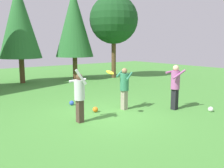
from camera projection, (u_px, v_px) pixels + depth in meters
name	position (u px, v px, depth m)	size (l,w,h in m)	color
ground_plane	(107.00, 115.00, 8.90)	(40.00, 40.00, 0.00)	#478C38
person_thrower	(80.00, 94.00, 7.95)	(0.57, 0.58, 1.78)	#4C382D
person_catcher	(175.00, 83.00, 9.50)	(0.68, 0.60, 1.75)	black
person_bystander	(124.00, 85.00, 9.52)	(0.71, 0.68, 1.63)	gray
frisbee	(110.00, 72.00, 8.25)	(0.35, 0.34, 0.13)	yellow
ball_white	(211.00, 109.00, 9.33)	(0.19, 0.19, 0.19)	white
ball_orange	(95.00, 109.00, 9.27)	(0.21, 0.21, 0.21)	orange
ball_blue	(72.00, 103.00, 10.32)	(0.19, 0.19, 0.19)	blue
tree_center	(19.00, 21.00, 15.57)	(2.65, 2.65, 6.34)	brown
tree_right	(74.00, 23.00, 17.25)	(2.66, 2.66, 6.36)	brown
tree_far_right	(114.00, 20.00, 18.09)	(3.56, 3.56, 6.08)	brown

